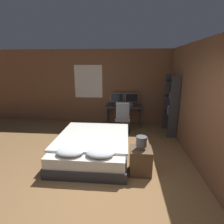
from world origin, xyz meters
TOP-DOWN VIEW (x-y plane):
  - ground_plane at (0.00, 0.00)m, footprint 20.00×20.00m
  - wall_back at (-0.01, 4.12)m, footprint 12.00×0.08m
  - wall_side_right at (1.99, 1.50)m, footprint 0.06×12.00m
  - bed at (-0.39, 1.44)m, footprint 1.71×2.07m
  - nightstand at (0.72, 0.85)m, footprint 0.44×0.43m
  - bedside_lamp at (0.72, 0.85)m, footprint 0.21×0.21m
  - desk at (0.32, 3.76)m, footprint 1.32×0.58m
  - monitor_left at (0.05, 3.95)m, footprint 0.47×0.16m
  - monitor_right at (0.59, 3.95)m, footprint 0.47×0.16m
  - keyboard at (0.32, 3.58)m, footprint 0.34×0.13m
  - computer_mouse at (0.58, 3.58)m, footprint 0.07×0.05m
  - office_chair at (0.29, 3.01)m, footprint 0.52×0.52m
  - bookshelf at (1.80, 3.02)m, footprint 0.28×0.81m

SIDE VIEW (x-z plane):
  - ground_plane at x=0.00m, z-range 0.00..0.00m
  - bed at x=-0.39m, z-range -0.04..0.54m
  - nightstand at x=0.72m, z-range 0.00..0.54m
  - office_chair at x=0.29m, z-range -0.10..0.93m
  - desk at x=0.32m, z-range 0.26..0.99m
  - bedside_lamp at x=0.72m, z-range 0.57..0.84m
  - keyboard at x=0.32m, z-range 0.73..0.74m
  - computer_mouse at x=0.58m, z-range 0.73..0.76m
  - monitor_left at x=0.05m, z-range 0.76..1.19m
  - monitor_right at x=0.59m, z-range 0.76..1.19m
  - bookshelf at x=1.80m, z-range 0.08..1.95m
  - wall_side_right at x=1.99m, z-range 0.00..2.70m
  - wall_back at x=-0.01m, z-range 0.00..2.70m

